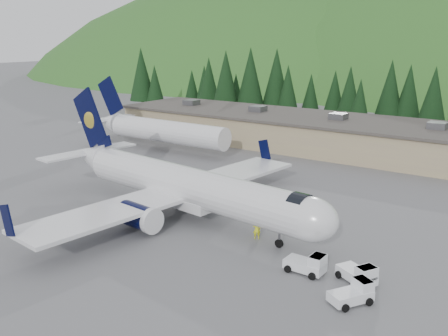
% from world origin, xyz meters
% --- Properties ---
extents(ground, '(600.00, 600.00, 0.00)m').
position_xyz_m(ground, '(0.00, 0.00, 0.00)').
color(ground, '#58585C').
extents(airliner, '(36.83, 34.63, 12.21)m').
position_xyz_m(airliner, '(-1.07, 0.12, 3.25)').
color(airliner, white).
rests_on(airliner, ground).
extents(second_airliner, '(27.50, 11.00, 10.05)m').
position_xyz_m(second_airliner, '(-24.92, 22.00, 3.32)').
color(second_airliner, white).
rests_on(second_airliner, ground).
extents(baggage_tug_a, '(3.17, 1.94, 1.68)m').
position_xyz_m(baggage_tug_a, '(15.23, -4.29, 0.75)').
color(baggage_tug_a, white).
rests_on(baggage_tug_a, ground).
extents(baggage_tug_b, '(3.46, 2.90, 1.65)m').
position_xyz_m(baggage_tug_b, '(19.08, -3.64, 0.74)').
color(baggage_tug_b, white).
rests_on(baggage_tug_b, ground).
extents(baggage_tug_c, '(2.91, 3.36, 1.61)m').
position_xyz_m(baggage_tug_c, '(19.78, -6.54, 0.72)').
color(baggage_tug_c, white).
rests_on(baggage_tug_c, ground).
extents(terminal_building, '(71.00, 17.00, 6.10)m').
position_xyz_m(terminal_building, '(-5.01, 38.00, 2.62)').
color(terminal_building, tan).
rests_on(terminal_building, ground).
extents(ramp_worker, '(0.83, 0.78, 1.91)m').
position_xyz_m(ramp_worker, '(8.37, -0.77, 0.95)').
color(ramp_worker, '#F5FB1F').
rests_on(ramp_worker, ground).
extents(tree_line, '(113.11, 18.08, 14.45)m').
position_xyz_m(tree_line, '(-10.07, 60.49, 7.40)').
color(tree_line, black).
rests_on(tree_line, ground).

